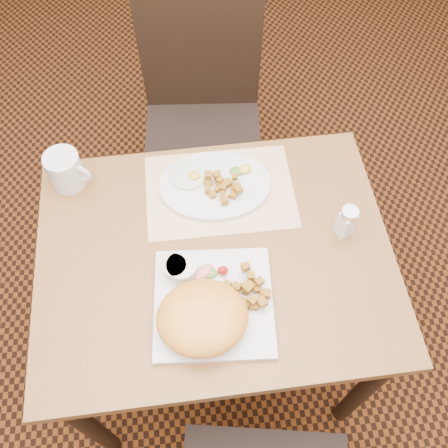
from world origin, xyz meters
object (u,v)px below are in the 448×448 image
at_px(plate_oval, 215,185).
at_px(coffee_mug, 66,170).
at_px(plate_square, 214,303).
at_px(salt_shaker, 347,221).
at_px(table, 216,272).
at_px(chair_far, 202,110).

bearing_deg(plate_oval, coffee_mug, 169.90).
bearing_deg(coffee_mug, plate_square, -49.48).
bearing_deg(salt_shaker, plate_square, -156.14).
distance_m(table, coffee_mug, 0.49).
height_order(chair_far, plate_oval, chair_far).
xyz_separation_m(chair_far, coffee_mug, (-0.40, -0.43, 0.26)).
bearing_deg(plate_square, chair_far, 86.45).
relative_size(chair_far, plate_oval, 3.19).
xyz_separation_m(table, plate_oval, (0.02, 0.20, 0.12)).
height_order(table, coffee_mug, coffee_mug).
bearing_deg(plate_oval, salt_shaker, -30.20).
bearing_deg(chair_far, salt_shaker, 119.73).
bearing_deg(salt_shaker, coffee_mug, 160.37).
bearing_deg(salt_shaker, chair_far, 114.04).
bearing_deg(plate_square, plate_oval, 82.61).
relative_size(chair_far, coffee_mug, 8.17).
xyz_separation_m(plate_square, coffee_mug, (-0.35, 0.41, 0.05)).
relative_size(chair_far, salt_shaker, 9.70).
bearing_deg(plate_oval, plate_square, -97.39).
height_order(table, salt_shaker, salt_shaker).
bearing_deg(plate_square, salt_shaker, 23.86).
height_order(chair_far, salt_shaker, chair_far).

